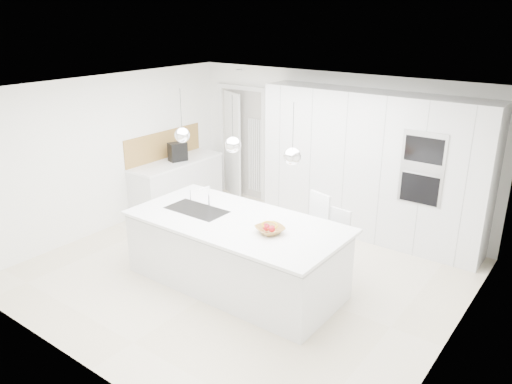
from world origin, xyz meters
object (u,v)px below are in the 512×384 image
Objects in this scene: fruit_bowl at (270,230)px; bar_stool_left at (313,236)px; island_base at (235,254)px; bar_stool_right at (334,247)px; espresso_machine at (178,152)px.

bar_stool_left reaches higher than fruit_bowl.
island_base is at bearing 178.18° from fruit_bowl.
bar_stool_right reaches higher than island_base.
espresso_machine reaches higher than bar_stool_right.
bar_stool_left is 0.33m from bar_stool_right.
bar_stool_left reaches higher than island_base.
island_base is at bearing -113.50° from bar_stool_left.
bar_stool_left is at bearing 51.56° from island_base.
bar_stool_right is at bearing 40.29° from island_base.
bar_stool_right is (0.32, -0.01, -0.07)m from bar_stool_left.
espresso_machine is 3.32m from bar_stool_left.
espresso_machine reaches higher than island_base.
fruit_bowl is 0.34× the size of bar_stool_right.
island_base is at bearing -136.15° from bar_stool_right.
espresso_machine is at bearing -177.01° from bar_stool_left.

